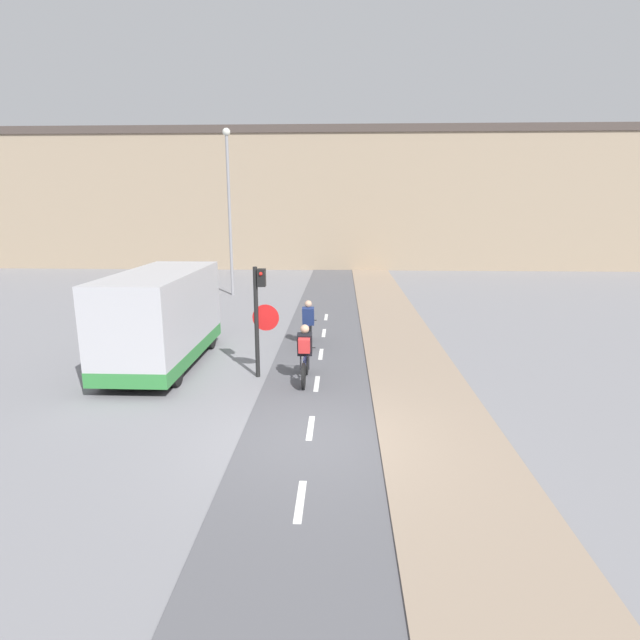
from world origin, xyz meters
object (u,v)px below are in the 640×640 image
object	(u,v)px
cyclist_near	(305,355)
van	(162,320)
street_lamp_far	(229,197)
traffic_light_pole	(260,309)
cyclist_far	(308,325)

from	to	relation	value
cyclist_near	van	xyz separation A→B (m)	(-3.99, 1.24, 0.56)
street_lamp_far	cyclist_near	distance (m)	13.62
traffic_light_pole	cyclist_far	distance (m)	3.34
van	traffic_light_pole	bearing A→B (deg)	-17.40
traffic_light_pole	cyclist_far	size ratio (longest dim) A/B	1.73
cyclist_far	van	size ratio (longest dim) A/B	0.32
street_lamp_far	cyclist_far	xyz separation A→B (m)	(4.32, -8.92, -4.01)
traffic_light_pole	van	bearing A→B (deg)	162.60
traffic_light_pole	street_lamp_far	distance (m)	12.68
traffic_light_pole	cyclist_far	bearing A→B (deg)	71.13
traffic_light_pole	cyclist_far	xyz separation A→B (m)	(1.02, 2.98, -1.11)
traffic_light_pole	cyclist_near	bearing A→B (deg)	-17.03
cyclist_near	van	size ratio (longest dim) A/B	0.34
cyclist_far	van	bearing A→B (deg)	-151.56
street_lamp_far	cyclist_near	xyz separation A→B (m)	(4.45, -12.25, -3.96)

